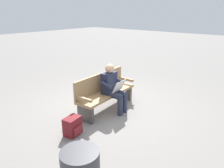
# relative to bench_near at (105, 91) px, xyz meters

# --- Properties ---
(ground_plane) EXTENTS (40.00, 40.00, 0.00)m
(ground_plane) POSITION_rel_bench_near_xyz_m (-0.00, 0.07, -0.46)
(ground_plane) COLOR gray
(bench_near) EXTENTS (1.83, 0.60, 0.90)m
(bench_near) POSITION_rel_bench_near_xyz_m (0.00, 0.00, 0.00)
(bench_near) COLOR #9E7A51
(bench_near) RESTS_ON ground
(person_seated) EXTENTS (0.59, 0.59, 1.18)m
(person_seated) POSITION_rel_bench_near_xyz_m (-0.03, 0.23, 0.17)
(person_seated) COLOR #1E2338
(person_seated) RESTS_ON ground
(backpack) EXTENTS (0.37, 0.32, 0.38)m
(backpack) POSITION_rel_bench_near_xyz_m (1.33, 0.32, -0.27)
(backpack) COLOR maroon
(backpack) RESTS_ON ground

